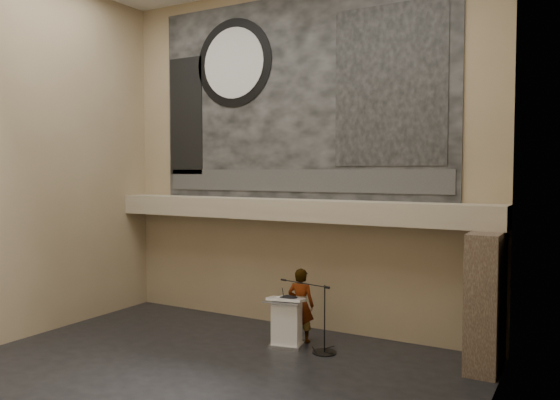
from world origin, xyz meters
The scene contains 19 objects.
floor centered at (0.00, 0.00, 0.00)m, with size 10.00×10.00×0.00m, color black.
wall_back centered at (0.00, 4.00, 4.25)m, with size 10.00×0.02×8.50m, color #8F795A.
wall_left centered at (-5.00, 0.00, 4.25)m, with size 0.02×8.00×8.50m, color #8F795A.
wall_right centered at (5.00, 0.00, 4.25)m, with size 0.02×8.00×8.50m, color #8F795A.
soffit centered at (0.00, 3.60, 2.95)m, with size 10.00×0.80×0.50m, color tan.
sprinkler_left centered at (-1.60, 3.55, 2.67)m, with size 0.04×0.04×0.06m, color #B2893D.
sprinkler_right centered at (1.90, 3.55, 2.67)m, with size 0.04×0.04×0.06m, color #B2893D.
banner centered at (0.00, 3.97, 5.70)m, with size 8.00×0.05×5.00m, color black.
banner_text_strip centered at (0.00, 3.93, 3.65)m, with size 7.76×0.02×0.55m, color #313131.
banner_clock_rim centered at (-1.80, 3.93, 6.70)m, with size 2.30×2.30×0.02m, color black.
banner_clock_face centered at (-1.80, 3.91, 6.70)m, with size 1.84×1.84×0.02m, color silver.
banner_building_print centered at (2.40, 3.93, 5.80)m, with size 2.60×0.02×3.60m, color black.
banner_brick_print centered at (-3.40, 3.93, 5.40)m, with size 1.10×0.02×3.20m, color black.
stone_pier centered at (4.65, 3.15, 1.35)m, with size 0.60×1.40×2.70m, color #44352A.
lectern centered at (0.62, 2.40, 0.55)m, with size 0.86×0.69×1.14m.
binder centered at (0.68, 2.37, 1.12)m, with size 0.30×0.24×0.04m, color black.
papers centered at (0.51, 2.38, 1.10)m, with size 0.21×0.30×0.01m, color silver.
speaker_person centered at (0.73, 2.88, 0.84)m, with size 0.62×0.40×1.69m, color silver.
mic_stand centered at (1.48, 2.45, 0.22)m, with size 1.45×0.52×1.46m.
Camera 1 is at (6.32, -8.00, 3.87)m, focal length 35.00 mm.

